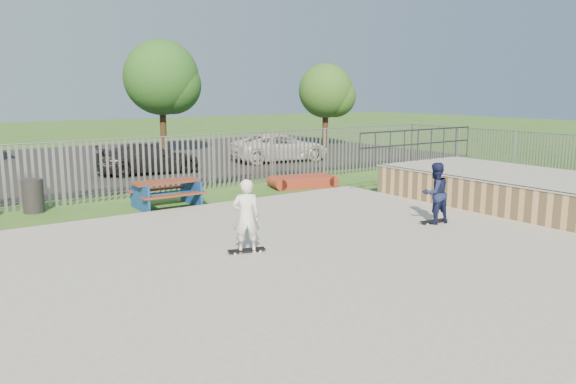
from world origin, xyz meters
TOP-DOWN VIEW (x-y plane):
  - ground at (0.00, 0.00)m, footprint 120.00×120.00m
  - concrete_slab at (0.00, 0.00)m, footprint 15.00×12.00m
  - quarter_pipe at (9.50, 1.04)m, footprint 5.50×7.05m
  - fence at (1.00, 4.59)m, footprint 26.04×16.02m
  - picnic_table at (0.87, 6.90)m, footprint 2.02×1.67m
  - funbox at (6.53, 7.45)m, footprint 2.27×1.51m
  - trash_bin_grey at (-2.62, 8.49)m, footprint 0.60×0.60m
  - parking_lot at (0.00, 19.00)m, footprint 40.00×18.00m
  - car_dark at (3.08, 13.95)m, footprint 4.64×2.39m
  - car_white at (10.11, 14.21)m, footprint 5.26×2.98m
  - tree_mid at (6.39, 20.18)m, footprint 4.05×4.05m
  - tree_right at (16.51, 18.54)m, footprint 3.36×3.36m
  - skateboard_a at (5.51, 0.35)m, footprint 0.82×0.31m
  - skateboard_b at (0.12, 0.85)m, footprint 0.82×0.40m
  - skater_navy at (5.51, 0.35)m, footprint 0.85×0.70m
  - skater_white at (0.12, 0.85)m, footprint 0.69×0.59m

SIDE VIEW (x-z plane):
  - ground at x=0.00m, z-range 0.00..0.00m
  - parking_lot at x=0.00m, z-range 0.00..0.02m
  - concrete_slab at x=0.00m, z-range 0.00..0.15m
  - skateboard_a at x=5.51m, z-range 0.15..0.23m
  - skateboard_b at x=0.12m, z-range 0.15..0.23m
  - funbox at x=6.53m, z-range 0.00..0.42m
  - picnic_table at x=0.87m, z-range 0.01..0.85m
  - trash_bin_grey at x=-2.62m, z-range 0.00..0.99m
  - quarter_pipe at x=9.50m, z-range -0.54..1.65m
  - car_dark at x=3.08m, z-range 0.02..1.31m
  - car_white at x=10.11m, z-range 0.02..1.40m
  - skater_navy at x=5.51m, z-range 0.15..1.75m
  - skater_white at x=0.12m, z-range 0.15..1.75m
  - fence at x=1.00m, z-range 0.00..2.00m
  - tree_right at x=16.51m, z-range 0.89..6.08m
  - tree_mid at x=6.39m, z-range 1.08..7.34m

